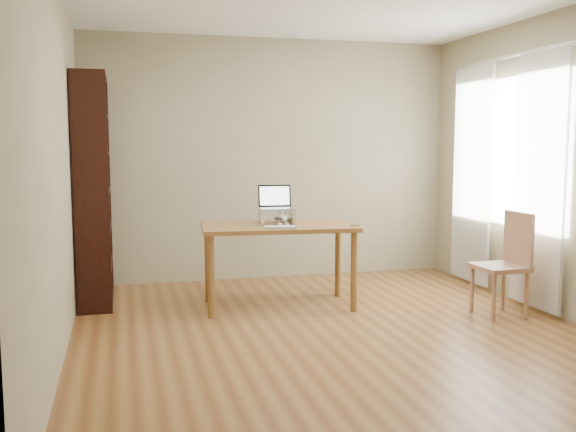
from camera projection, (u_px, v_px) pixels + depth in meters
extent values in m
cube|color=brown|center=(337.00, 337.00, 4.97)|extent=(4.00, 4.50, 0.02)
cube|color=#817D57|center=(271.00, 160.00, 6.99)|extent=(4.00, 0.02, 2.60)
cube|color=#817D57|center=(517.00, 189.00, 2.64)|extent=(4.00, 0.02, 2.60)
cube|color=#817D57|center=(56.00, 171.00, 4.32)|extent=(0.02, 4.50, 2.60)
cube|color=#817D57|center=(568.00, 165.00, 5.32)|extent=(0.02, 4.50, 2.60)
cube|color=white|center=(509.00, 152.00, 6.07)|extent=(0.01, 1.80, 1.40)
cube|color=black|center=(91.00, 194.00, 5.46)|extent=(0.30, 0.04, 2.10)
cube|color=black|center=(95.00, 187.00, 6.29)|extent=(0.30, 0.04, 2.10)
cube|color=black|center=(77.00, 191.00, 5.84)|extent=(0.02, 0.90, 2.10)
cube|color=black|center=(97.00, 299.00, 5.99)|extent=(0.30, 0.84, 0.02)
cube|color=black|center=(99.00, 281.00, 5.98)|extent=(0.20, 0.78, 0.28)
cube|color=black|center=(95.00, 263.00, 5.96)|extent=(0.30, 0.84, 0.03)
cube|color=black|center=(98.00, 245.00, 5.94)|extent=(0.20, 0.78, 0.28)
cube|color=black|center=(94.00, 227.00, 5.92)|extent=(0.30, 0.84, 0.02)
cube|color=black|center=(97.00, 209.00, 5.90)|extent=(0.20, 0.78, 0.28)
cube|color=black|center=(93.00, 191.00, 5.88)|extent=(0.30, 0.84, 0.02)
cube|color=black|center=(96.00, 172.00, 5.87)|extent=(0.20, 0.78, 0.28)
cube|color=black|center=(92.00, 153.00, 5.84)|extent=(0.30, 0.84, 0.02)
cube|color=black|center=(94.00, 135.00, 5.83)|extent=(0.20, 0.78, 0.28)
cube|color=black|center=(90.00, 116.00, 5.80)|extent=(0.30, 0.84, 0.02)
cube|color=black|center=(93.00, 97.00, 5.79)|extent=(0.20, 0.78, 0.28)
cube|color=black|center=(89.00, 77.00, 5.76)|extent=(0.30, 0.84, 0.03)
cube|color=white|center=(539.00, 182.00, 5.55)|extent=(0.03, 0.70, 2.20)
cube|color=white|center=(472.00, 175.00, 6.61)|extent=(0.03, 0.70, 2.20)
cylinder|color=silver|center=(507.00, 57.00, 5.95)|extent=(0.03, 1.90, 0.03)
cube|color=brown|center=(279.00, 227.00, 5.77)|extent=(1.42, 0.80, 0.04)
cylinder|color=brown|center=(206.00, 266.00, 5.93)|extent=(0.06, 0.06, 0.71)
cylinder|color=brown|center=(334.00, 259.00, 6.24)|extent=(0.06, 0.06, 0.71)
cylinder|color=brown|center=(214.00, 278.00, 5.39)|extent=(0.06, 0.06, 0.71)
cylinder|color=brown|center=(355.00, 271.00, 5.70)|extent=(0.06, 0.06, 0.71)
cube|color=silver|center=(261.00, 218.00, 5.80)|extent=(0.03, 0.25, 0.12)
cube|color=silver|center=(292.00, 217.00, 5.87)|extent=(0.03, 0.25, 0.12)
cube|color=silver|center=(277.00, 210.00, 5.83)|extent=(0.32, 0.25, 0.01)
cube|color=silver|center=(277.00, 209.00, 5.83)|extent=(0.32, 0.24, 0.02)
cube|color=black|center=(273.00, 196.00, 5.94)|extent=(0.31, 0.07, 0.20)
cube|color=white|center=(274.00, 196.00, 5.93)|extent=(0.28, 0.06, 0.17)
cube|color=silver|center=(280.00, 227.00, 5.55)|extent=(0.31, 0.18, 0.02)
cube|color=silver|center=(280.00, 226.00, 5.54)|extent=(0.28, 0.16, 0.00)
cylinder|color=#51351B|center=(354.00, 226.00, 5.71)|extent=(0.09, 0.09, 0.01)
ellipsoid|color=#494339|center=(278.00, 217.00, 5.87)|extent=(0.16, 0.36, 0.12)
ellipsoid|color=#494339|center=(275.00, 216.00, 5.98)|extent=(0.14, 0.15, 0.11)
ellipsoid|color=#494339|center=(283.00, 217.00, 5.69)|extent=(0.10, 0.09, 0.09)
ellipsoid|color=silver|center=(282.00, 220.00, 5.73)|extent=(0.09, 0.09, 0.08)
sphere|color=silver|center=(284.00, 219.00, 5.66)|extent=(0.04, 0.04, 0.04)
cone|color=#494339|center=(280.00, 212.00, 5.68)|extent=(0.03, 0.04, 0.04)
cone|color=#494339|center=(286.00, 212.00, 5.69)|extent=(0.03, 0.04, 0.04)
cylinder|color=silver|center=(280.00, 225.00, 5.68)|extent=(0.03, 0.09, 0.03)
cylinder|color=silver|center=(286.00, 224.00, 5.69)|extent=(0.03, 0.09, 0.03)
cylinder|color=#494339|center=(284.00, 219.00, 6.02)|extent=(0.13, 0.20, 0.03)
cube|color=#A37758|center=(500.00, 267.00, 5.50)|extent=(0.41, 0.41, 0.04)
cylinder|color=#A37758|center=(493.00, 297.00, 5.33)|extent=(0.04, 0.04, 0.42)
cylinder|color=#A37758|center=(526.00, 295.00, 5.41)|extent=(0.04, 0.04, 0.42)
cylinder|color=#A37758|center=(472.00, 288.00, 5.63)|extent=(0.04, 0.04, 0.42)
cylinder|color=#A37758|center=(504.00, 286.00, 5.71)|extent=(0.04, 0.04, 0.42)
cube|color=#A37758|center=(519.00, 239.00, 5.51)|extent=(0.05, 0.38, 0.47)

